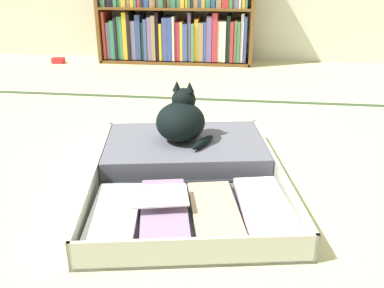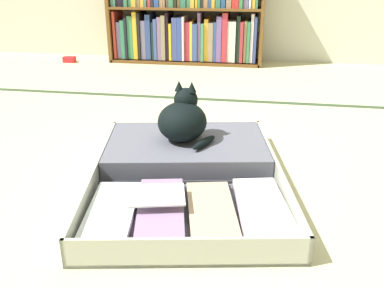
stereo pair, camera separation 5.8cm
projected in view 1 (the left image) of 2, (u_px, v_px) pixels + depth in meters
ground_plane at (208, 183)px, 1.67m from camera, size 10.00×10.00×0.00m
tatami_border at (224, 100)px, 2.70m from camera, size 4.80×0.05×0.00m
bookshelf at (175, 11)px, 3.60m from camera, size 1.33×0.29×0.93m
open_suitcase at (187, 169)px, 1.70m from camera, size 0.87×1.07×0.10m
black_cat at (182, 120)px, 1.80m from camera, size 0.27×0.26×0.25m
small_red_pouch at (58, 60)px, 3.71m from camera, size 0.10×0.07×0.05m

